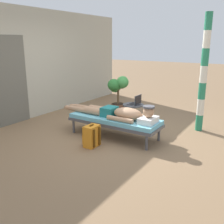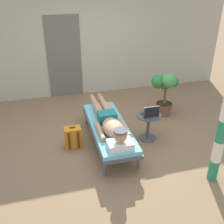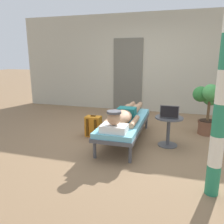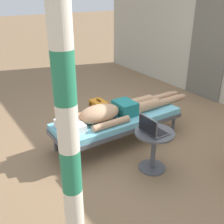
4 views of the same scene
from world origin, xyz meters
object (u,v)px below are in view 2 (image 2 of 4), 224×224
(person_reclining, at_px, (110,122))
(side_table, at_px, (148,122))
(laptop, at_px, (150,113))
(lounge_chair, at_px, (109,128))
(potted_plant, at_px, (165,89))
(backpack, at_px, (73,137))

(person_reclining, height_order, side_table, person_reclining)
(person_reclining, distance_m, laptop, 0.78)
(lounge_chair, distance_m, person_reclining, 0.19)
(lounge_chair, height_order, potted_plant, potted_plant)
(lounge_chair, bearing_deg, potted_plant, 29.38)
(laptop, distance_m, potted_plant, 1.15)
(lounge_chair, relative_size, backpack, 4.51)
(person_reclining, bearing_deg, side_table, 4.83)
(laptop, xyz_separation_m, backpack, (-1.44, 0.15, -0.39))
(side_table, relative_size, backpack, 1.23)
(person_reclining, xyz_separation_m, laptop, (0.78, 0.01, 0.06))
(side_table, bearing_deg, lounge_chair, 179.28)
(lounge_chair, distance_m, laptop, 0.82)
(side_table, bearing_deg, person_reclining, -175.17)
(side_table, height_order, backpack, side_table)
(side_table, xyz_separation_m, backpack, (-1.44, 0.10, -0.16))
(person_reclining, distance_m, backpack, 0.75)
(side_table, distance_m, laptop, 0.23)
(lounge_chair, xyz_separation_m, person_reclining, (-0.00, -0.08, 0.17))
(laptop, bearing_deg, potted_plant, 51.74)
(lounge_chair, height_order, side_table, side_table)
(backpack, bearing_deg, person_reclining, -13.70)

